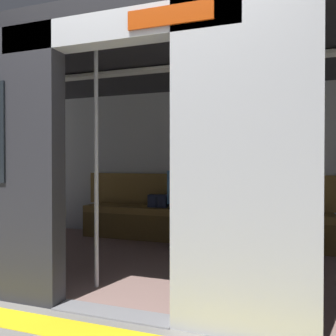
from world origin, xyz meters
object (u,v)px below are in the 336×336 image
object	(u,v)px
train_car	(166,123)
bench_seat	(198,217)
book	(212,208)
grab_pole_door	(96,166)
person_seated	(187,192)
handbag	(158,201)

from	to	relation	value
train_car	bench_seat	distance (m)	1.55
bench_seat	book	size ratio (longest dim) A/B	14.86
grab_pole_door	book	bearing A→B (deg)	-106.23
person_seated	grab_pole_door	size ratio (longest dim) A/B	0.57
person_seated	grab_pole_door	xyz separation A→B (m)	(0.25, 1.83, 0.35)
handbag	book	xyz separation A→B (m)	(-0.74, -0.02, -0.07)
person_seated	train_car	bearing A→B (deg)	94.64
handbag	grab_pole_door	distance (m)	1.98
train_car	handbag	world-z (taller)	train_car
person_seated	book	xyz separation A→B (m)	(-0.31, -0.10, -0.21)
grab_pole_door	handbag	bearing A→B (deg)	-84.54
person_seated	book	size ratio (longest dim) A/B	5.31
grab_pole_door	person_seated	bearing A→B (deg)	-97.72
person_seated	grab_pole_door	distance (m)	1.88
book	grab_pole_door	world-z (taller)	grab_pole_door
book	grab_pole_door	bearing A→B (deg)	44.34
train_car	handbag	bearing A→B (deg)	-64.94
train_car	book	xyz separation A→B (m)	(-0.23, -1.12, -0.99)
person_seated	handbag	world-z (taller)	person_seated
grab_pole_door	bench_seat	bearing A→B (deg)	-101.45
train_car	bench_seat	bearing A→B (deg)	-92.67
person_seated	handbag	size ratio (longest dim) A/B	4.49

